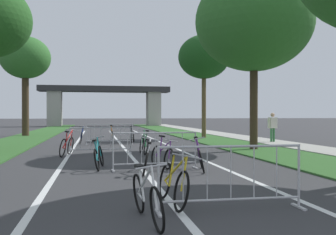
{
  "coord_description": "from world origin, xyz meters",
  "views": [
    {
      "loc": [
        -1.29,
        -1.89,
        1.54
      ],
      "look_at": [
        0.95,
        9.86,
        1.45
      ],
      "focal_mm": 40.77,
      "sensor_mm": 36.0,
      "label": 1
    }
  ],
  "objects_px": {
    "bicycle_black_1": "(132,136)",
    "bicycle_green_8": "(144,144)",
    "crowd_barrier_second": "(155,151)",
    "pedestrian_pushing_bike": "(273,125)",
    "tree_left_oak_mid": "(25,59)",
    "tree_right_pine_near": "(254,22)",
    "bicycle_red_9": "(67,146)",
    "crowd_barrier_nearest": "(231,178)",
    "bicycle_teal_7": "(99,156)",
    "bicycle_white_4": "(146,198)",
    "bicycle_orange_6": "(113,136)",
    "crowd_barrier_third": "(101,140)",
    "tree_right_maple_mid": "(204,57)",
    "bicycle_yellow_5": "(173,183)",
    "bicycle_purple_10": "(162,156)",
    "crowd_barrier_fourth": "(110,134)",
    "bicycle_silver_3": "(146,160)",
    "bicycle_blue_2": "(81,137)",
    "bicycle_purple_0": "(200,158)"
  },
  "relations": [
    {
      "from": "bicycle_white_4",
      "to": "bicycle_red_9",
      "type": "distance_m",
      "value": 9.38
    },
    {
      "from": "bicycle_purple_0",
      "to": "bicycle_silver_3",
      "type": "distance_m",
      "value": 1.51
    },
    {
      "from": "tree_right_pine_near",
      "to": "crowd_barrier_fourth",
      "type": "xyz_separation_m",
      "value": [
        -6.02,
        4.36,
        -5.03
      ]
    },
    {
      "from": "crowd_barrier_nearest",
      "to": "bicycle_teal_7",
      "type": "height_order",
      "value": "crowd_barrier_nearest"
    },
    {
      "from": "bicycle_purple_0",
      "to": "pedestrian_pushing_bike",
      "type": "xyz_separation_m",
      "value": [
        6.54,
        8.98,
        0.63
      ]
    },
    {
      "from": "bicycle_green_8",
      "to": "bicycle_teal_7",
      "type": "bearing_deg",
      "value": -117.59
    },
    {
      "from": "bicycle_blue_2",
      "to": "bicycle_green_8",
      "type": "relative_size",
      "value": 0.98
    },
    {
      "from": "crowd_barrier_fourth",
      "to": "bicycle_blue_2",
      "type": "relative_size",
      "value": 1.5
    },
    {
      "from": "bicycle_orange_6",
      "to": "crowd_barrier_third",
      "type": "bearing_deg",
      "value": -96.75
    },
    {
      "from": "tree_right_maple_mid",
      "to": "bicycle_yellow_5",
      "type": "xyz_separation_m",
      "value": [
        -5.64,
        -17.58,
        -4.89
      ]
    },
    {
      "from": "crowd_barrier_fourth",
      "to": "bicycle_blue_2",
      "type": "xyz_separation_m",
      "value": [
        -1.45,
        0.55,
        -0.16
      ]
    },
    {
      "from": "crowd_barrier_second",
      "to": "crowd_barrier_fourth",
      "type": "relative_size",
      "value": 1.0
    },
    {
      "from": "bicycle_silver_3",
      "to": "crowd_barrier_second",
      "type": "bearing_deg",
      "value": 68.47
    },
    {
      "from": "tree_left_oak_mid",
      "to": "bicycle_black_1",
      "type": "height_order",
      "value": "tree_left_oak_mid"
    },
    {
      "from": "tree_right_pine_near",
      "to": "bicycle_white_4",
      "type": "height_order",
      "value": "tree_right_pine_near"
    },
    {
      "from": "bicycle_black_1",
      "to": "bicycle_silver_3",
      "type": "distance_m",
      "value": 10.55
    },
    {
      "from": "tree_left_oak_mid",
      "to": "crowd_barrier_third",
      "type": "relative_size",
      "value": 2.94
    },
    {
      "from": "tree_right_maple_mid",
      "to": "bicycle_white_4",
      "type": "distance_m",
      "value": 20.17
    },
    {
      "from": "bicycle_black_1",
      "to": "bicycle_purple_10",
      "type": "relative_size",
      "value": 1.14
    },
    {
      "from": "tree_left_oak_mid",
      "to": "bicycle_teal_7",
      "type": "height_order",
      "value": "tree_left_oak_mid"
    },
    {
      "from": "tree_left_oak_mid",
      "to": "tree_right_pine_near",
      "type": "xyz_separation_m",
      "value": [
        11.62,
        -12.91,
        0.06
      ]
    },
    {
      "from": "bicycle_red_9",
      "to": "pedestrian_pushing_bike",
      "type": "relative_size",
      "value": 1.0
    },
    {
      "from": "bicycle_green_8",
      "to": "bicycle_purple_10",
      "type": "xyz_separation_m",
      "value": [
        0.04,
        -3.87,
        -0.03
      ]
    },
    {
      "from": "bicycle_black_1",
      "to": "bicycle_white_4",
      "type": "bearing_deg",
      "value": -84.63
    },
    {
      "from": "crowd_barrier_fourth",
      "to": "bicycle_white_4",
      "type": "relative_size",
      "value": 1.43
    },
    {
      "from": "crowd_barrier_fourth",
      "to": "crowd_barrier_third",
      "type": "bearing_deg",
      "value": -96.21
    },
    {
      "from": "crowd_barrier_nearest",
      "to": "bicycle_white_4",
      "type": "distance_m",
      "value": 1.48
    },
    {
      "from": "tree_right_pine_near",
      "to": "crowd_barrier_second",
      "type": "xyz_separation_m",
      "value": [
        -5.1,
        -5.02,
        -5.03
      ]
    },
    {
      "from": "bicycle_teal_7",
      "to": "bicycle_red_9",
      "type": "xyz_separation_m",
      "value": [
        -1.13,
        3.64,
        0.03
      ]
    },
    {
      "from": "tree_right_pine_near",
      "to": "bicycle_yellow_5",
      "type": "xyz_separation_m",
      "value": [
        -5.44,
        -9.16,
        -5.18
      ]
    },
    {
      "from": "tree_right_pine_near",
      "to": "crowd_barrier_second",
      "type": "distance_m",
      "value": 8.75
    },
    {
      "from": "crowd_barrier_second",
      "to": "bicycle_yellow_5",
      "type": "height_order",
      "value": "crowd_barrier_second"
    },
    {
      "from": "bicycle_yellow_5",
      "to": "bicycle_purple_10",
      "type": "distance_m",
      "value": 4.63
    },
    {
      "from": "tree_right_pine_near",
      "to": "crowd_barrier_nearest",
      "type": "relative_size",
      "value": 3.21
    },
    {
      "from": "crowd_barrier_nearest",
      "to": "bicycle_orange_6",
      "type": "xyz_separation_m",
      "value": [
        -1.24,
        14.6,
        -0.13
      ]
    },
    {
      "from": "crowd_barrier_fourth",
      "to": "bicycle_silver_3",
      "type": "distance_m",
      "value": 9.95
    },
    {
      "from": "crowd_barrier_second",
      "to": "pedestrian_pushing_bike",
      "type": "distance_m",
      "value": 11.54
    },
    {
      "from": "bicycle_black_1",
      "to": "crowd_barrier_nearest",
      "type": "bearing_deg",
      "value": -79.25
    },
    {
      "from": "bicycle_black_1",
      "to": "pedestrian_pushing_bike",
      "type": "relative_size",
      "value": 1.08
    },
    {
      "from": "tree_right_pine_near",
      "to": "bicycle_black_1",
      "type": "height_order",
      "value": "tree_right_pine_near"
    },
    {
      "from": "bicycle_white_4",
      "to": "bicycle_teal_7",
      "type": "relative_size",
      "value": 1.02
    },
    {
      "from": "bicycle_yellow_5",
      "to": "bicycle_purple_10",
      "type": "bearing_deg",
      "value": -101.78
    },
    {
      "from": "bicycle_purple_10",
      "to": "pedestrian_pushing_bike",
      "type": "xyz_separation_m",
      "value": [
        7.45,
        8.12,
        0.65
      ]
    },
    {
      "from": "bicycle_purple_0",
      "to": "bicycle_yellow_5",
      "type": "bearing_deg",
      "value": 80.33
    },
    {
      "from": "tree_right_maple_mid",
      "to": "bicycle_red_9",
      "type": "relative_size",
      "value": 4.09
    },
    {
      "from": "bicycle_orange_6",
      "to": "bicycle_red_9",
      "type": "relative_size",
      "value": 1.07
    },
    {
      "from": "crowd_barrier_third",
      "to": "bicycle_teal_7",
      "type": "bearing_deg",
      "value": -91.53
    },
    {
      "from": "crowd_barrier_second",
      "to": "crowd_barrier_third",
      "type": "distance_m",
      "value": 4.91
    },
    {
      "from": "bicycle_yellow_5",
      "to": "bicycle_green_8",
      "type": "relative_size",
      "value": 1.03
    },
    {
      "from": "bicycle_black_1",
      "to": "bicycle_green_8",
      "type": "xyz_separation_m",
      "value": [
        -0.08,
        -5.67,
        -0.01
      ]
    }
  ]
}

